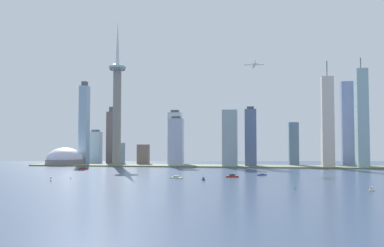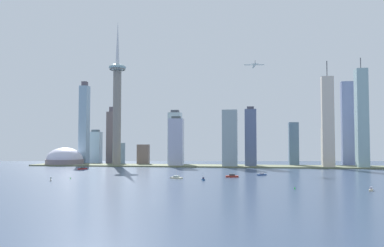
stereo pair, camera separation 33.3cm
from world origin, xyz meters
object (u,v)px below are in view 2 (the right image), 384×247
object	(u,v)px
stadium_dome	(65,160)
skyscraper_5	(143,155)
channel_buoy_0	(70,178)
skyscraper_4	(326,146)
skyscraper_1	(113,137)
skyscraper_9	(175,138)
boat_1	(203,179)
boat_6	(176,178)
boat_4	(82,168)
observation_tower	(117,99)
skyscraper_11	(294,144)
boat_2	(262,174)
skyscraper_6	(95,147)
boat_5	(232,176)
boat_7	(51,180)
skyscraper_0	(84,124)
airplane	(254,66)
boat_3	(371,189)
skyscraper_10	(347,124)
skyscraper_13	(251,138)
skyscraper_8	(362,118)
skyscraper_12	(176,142)
skyscraper_7	(230,139)
skyscraper_3	(119,154)
skyscraper_2	(328,122)
channel_buoy_1	(295,188)

from	to	relation	value
stadium_dome	skyscraper_5	world-z (taller)	skyscraper_5
channel_buoy_0	skyscraper_4	bearing A→B (deg)	45.43
skyscraper_1	skyscraper_9	world-z (taller)	skyscraper_1
boat_1	boat_6	size ratio (longest dim) A/B	0.53
channel_buoy_0	boat_4	bearing A→B (deg)	109.67
observation_tower	skyscraper_1	xyz separation A→B (m)	(-40.77, 91.61, -72.87)
skyscraper_11	boat_2	xyz separation A→B (m)	(-65.46, -243.40, -41.04)
skyscraper_6	boat_5	bearing A→B (deg)	-46.36
skyscraper_5	boat_7	size ratio (longest dim) A/B	5.37
skyscraper_0	airplane	world-z (taller)	airplane
boat_3	boat_7	size ratio (longest dim) A/B	1.37
boat_5	skyscraper_10	bearing A→B (deg)	46.04
skyscraper_0	channel_buoy_0	bearing A→B (deg)	-68.69
boat_2	airplane	world-z (taller)	airplane
skyscraper_13	boat_4	distance (m)	307.97
skyscraper_8	skyscraper_11	bearing A→B (deg)	152.58
airplane	boat_1	bearing A→B (deg)	159.83
skyscraper_12	skyscraper_7	bearing A→B (deg)	-4.08
skyscraper_3	skyscraper_6	xyz separation A→B (m)	(-76.07, 61.41, 13.31)
airplane	boat_5	bearing A→B (deg)	165.15
skyscraper_1	boat_1	world-z (taller)	skyscraper_1
skyscraper_2	airplane	bearing A→B (deg)	-177.13
boat_4	skyscraper_9	bearing A→B (deg)	1.65
channel_buoy_0	boat_2	bearing A→B (deg)	21.49
skyscraper_6	skyscraper_7	distance (m)	332.56
skyscraper_5	skyscraper_8	xyz separation A→B (m)	(411.69, -50.92, 67.18)
skyscraper_1	skyscraper_9	bearing A→B (deg)	-5.09
skyscraper_7	boat_6	world-z (taller)	skyscraper_7
skyscraper_8	airplane	world-z (taller)	skyscraper_8
boat_7	skyscraper_11	bearing A→B (deg)	112.30
skyscraper_7	skyscraper_13	bearing A→B (deg)	26.21
skyscraper_0	boat_1	size ratio (longest dim) A/B	19.12
skyscraper_1	skyscraper_11	world-z (taller)	skyscraper_1
skyscraper_13	airplane	size ratio (longest dim) A/B	3.06
skyscraper_4	skyscraper_9	world-z (taller)	skyscraper_9
skyscraper_3	skyscraper_7	world-z (taller)	skyscraper_7
skyscraper_0	airplane	size ratio (longest dim) A/B	4.78
boat_1	skyscraper_13	bearing A→B (deg)	-28.90
skyscraper_12	airplane	bearing A→B (deg)	-4.17
boat_2	channel_buoy_0	distance (m)	251.81
skyscraper_3	skyscraper_13	bearing A→B (deg)	-8.69
skyscraper_2	skyscraper_9	world-z (taller)	skyscraper_2
skyscraper_2	skyscraper_11	world-z (taller)	skyscraper_2
skyscraper_11	skyscraper_8	bearing A→B (deg)	-27.42
boat_5	airplane	bearing A→B (deg)	73.24
skyscraper_10	channel_buoy_1	bearing A→B (deg)	-108.41
observation_tower	skyscraper_4	distance (m)	428.24
skyscraper_2	channel_buoy_1	xyz separation A→B (m)	(-91.65, -349.47, -80.57)
stadium_dome	skyscraper_8	distance (m)	571.35
boat_7	skyscraper_9	bearing A→B (deg)	142.82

